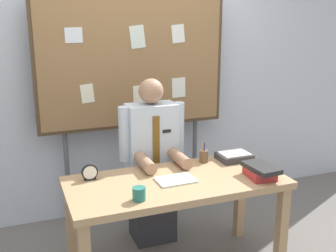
# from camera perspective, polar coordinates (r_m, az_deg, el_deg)

# --- Properties ---
(back_wall) EXTENTS (6.40, 0.08, 2.70)m
(back_wall) POSITION_cam_1_polar(r_m,az_deg,el_deg) (3.88, -5.66, 7.53)
(back_wall) COLOR silver
(back_wall) RESTS_ON ground_plane
(desk) EXTENTS (1.54, 0.70, 0.74)m
(desk) POSITION_cam_1_polar(r_m,az_deg,el_deg) (2.96, 1.13, -9.20)
(desk) COLOR tan
(desk) RESTS_ON ground_plane
(person) EXTENTS (0.55, 0.56, 1.38)m
(person) POSITION_cam_1_polar(r_m,az_deg,el_deg) (3.41, -2.20, -5.83)
(person) COLOR #2D2D33
(person) RESTS_ON ground_plane
(bulletin_board) EXTENTS (1.71, 0.09, 2.04)m
(bulletin_board) POSITION_cam_1_polar(r_m,az_deg,el_deg) (3.67, -4.83, 8.49)
(bulletin_board) COLOR #4C3823
(bulletin_board) RESTS_ON ground_plane
(book_stack) EXTENTS (0.19, 0.29, 0.09)m
(book_stack) POSITION_cam_1_polar(r_m,az_deg,el_deg) (3.01, 12.69, -6.10)
(book_stack) COLOR #B22D2D
(book_stack) RESTS_ON desk
(open_notebook) EXTENTS (0.27, 0.19, 0.01)m
(open_notebook) POSITION_cam_1_polar(r_m,az_deg,el_deg) (2.89, 1.08, -7.49)
(open_notebook) COLOR silver
(open_notebook) RESTS_ON desk
(desk_clock) EXTENTS (0.12, 0.04, 0.12)m
(desk_clock) POSITION_cam_1_polar(r_m,az_deg,el_deg) (2.94, -10.80, -6.40)
(desk_clock) COLOR black
(desk_clock) RESTS_ON desk
(coffee_mug) EXTENTS (0.08, 0.08, 0.09)m
(coffee_mug) POSITION_cam_1_polar(r_m,az_deg,el_deg) (2.60, -4.04, -9.36)
(coffee_mug) COLOR #267266
(coffee_mug) RESTS_ON desk
(pen_holder) EXTENTS (0.07, 0.07, 0.16)m
(pen_holder) POSITION_cam_1_polar(r_m,az_deg,el_deg) (3.24, 4.99, -4.18)
(pen_holder) COLOR brown
(pen_holder) RESTS_ON desk
(paper_tray) EXTENTS (0.26, 0.20, 0.06)m
(paper_tray) POSITION_cam_1_polar(r_m,az_deg,el_deg) (3.33, 9.19, -4.18)
(paper_tray) COLOR #333338
(paper_tray) RESTS_ON desk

